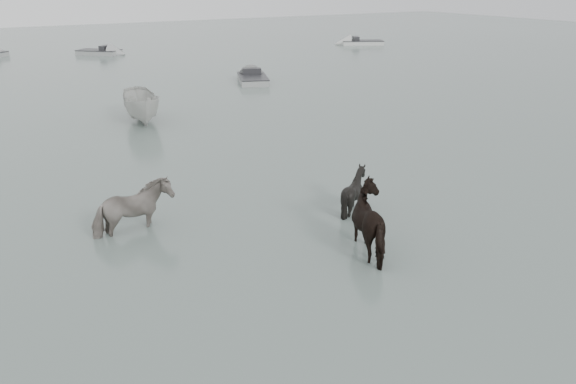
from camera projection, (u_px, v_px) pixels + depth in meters
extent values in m
plane|color=#505F58|center=(317.00, 243.00, 13.44)|extent=(140.00, 140.00, 0.00)
imported|color=black|center=(131.00, 201.00, 13.76)|extent=(2.07, 1.16, 1.66)
imported|color=black|center=(378.00, 216.00, 12.82)|extent=(1.63, 1.85, 1.71)
imported|color=black|center=(354.00, 185.00, 15.14)|extent=(1.41, 1.29, 1.40)
imported|color=beige|center=(142.00, 104.00, 24.44)|extent=(2.12, 4.08, 1.50)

